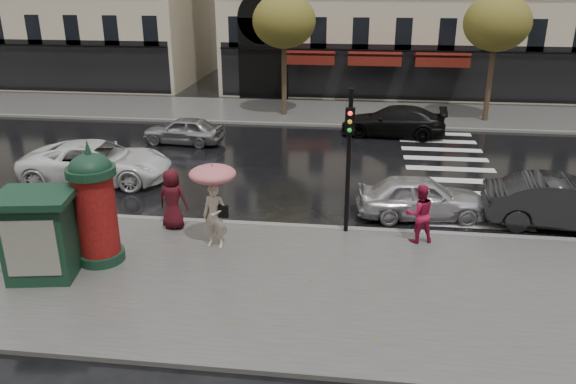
# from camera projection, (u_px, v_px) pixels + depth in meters

# --- Properties ---
(ground) EXTENTS (160.00, 160.00, 0.00)m
(ground) POSITION_uv_depth(u_px,v_px,m) (271.00, 275.00, 14.90)
(ground) COLOR black
(ground) RESTS_ON ground
(near_sidewalk) EXTENTS (90.00, 7.00, 0.12)m
(near_sidewalk) POSITION_uv_depth(u_px,v_px,m) (268.00, 283.00, 14.41)
(near_sidewalk) COLOR #474744
(near_sidewalk) RESTS_ON ground
(far_sidewalk) EXTENTS (90.00, 6.00, 0.12)m
(far_sidewalk) POSITION_uv_depth(u_px,v_px,m) (321.00, 112.00, 32.47)
(far_sidewalk) COLOR #474744
(far_sidewalk) RESTS_ON ground
(near_kerb) EXTENTS (90.00, 0.25, 0.14)m
(near_kerb) POSITION_uv_depth(u_px,v_px,m) (286.00, 226.00, 17.65)
(near_kerb) COLOR slate
(near_kerb) RESTS_ON ground
(far_kerb) EXTENTS (90.00, 0.25, 0.14)m
(far_kerb) POSITION_uv_depth(u_px,v_px,m) (317.00, 125.00, 29.69)
(far_kerb) COLOR slate
(far_kerb) RESTS_ON ground
(zebra_crossing) EXTENTS (3.60, 11.75, 0.01)m
(zebra_crossing) POSITION_uv_depth(u_px,v_px,m) (450.00, 169.00, 23.10)
(zebra_crossing) COLOR silver
(zebra_crossing) RESTS_ON ground
(tree_far_left) EXTENTS (3.40, 3.40, 6.64)m
(tree_far_left) POSITION_uv_depth(u_px,v_px,m) (284.00, 21.00, 29.94)
(tree_far_left) COLOR #38281C
(tree_far_left) RESTS_ON ground
(tree_far_right) EXTENTS (3.40, 3.40, 6.64)m
(tree_far_right) POSITION_uv_depth(u_px,v_px,m) (497.00, 23.00, 28.67)
(tree_far_right) COLOR #38281C
(tree_far_right) RESTS_ON ground
(woman_umbrella) EXTENTS (1.31, 1.31, 2.52)m
(woman_umbrella) POSITION_uv_depth(u_px,v_px,m) (214.00, 192.00, 15.65)
(woman_umbrella) COLOR beige
(woman_umbrella) RESTS_ON near_sidewalk
(woman_red) EXTENTS (1.00, 0.87, 1.76)m
(woman_red) POSITION_uv_depth(u_px,v_px,m) (419.00, 213.00, 16.25)
(woman_red) COLOR #A6143C
(woman_red) RESTS_ON near_sidewalk
(man_burgundy) EXTENTS (1.00, 0.72, 1.89)m
(man_burgundy) POSITION_uv_depth(u_px,v_px,m) (173.00, 199.00, 17.13)
(man_burgundy) COLOR #410D15
(man_burgundy) RESTS_ON near_sidewalk
(morris_column) EXTENTS (1.28, 1.28, 3.44)m
(morris_column) POSITION_uv_depth(u_px,v_px,m) (95.00, 204.00, 14.87)
(morris_column) COLOR #133121
(morris_column) RESTS_ON near_sidewalk
(traffic_light) EXTENTS (0.28, 0.41, 4.38)m
(traffic_light) POSITION_uv_depth(u_px,v_px,m) (349.00, 148.00, 16.20)
(traffic_light) COLOR black
(traffic_light) RESTS_ON near_sidewalk
(newsstand) EXTENTS (2.13, 1.89, 2.28)m
(newsstand) POSITION_uv_depth(u_px,v_px,m) (40.00, 234.00, 14.25)
(newsstand) COLOR #133121
(newsstand) RESTS_ON near_sidewalk
(car_silver) EXTENTS (4.30, 2.09, 1.42)m
(car_silver) POSITION_uv_depth(u_px,v_px,m) (421.00, 197.00, 18.25)
(car_silver) COLOR silver
(car_silver) RESTS_ON ground
(car_darkgrey) EXTENTS (4.96, 2.09, 1.59)m
(car_darkgrey) POSITION_uv_depth(u_px,v_px,m) (564.00, 203.00, 17.51)
(car_darkgrey) COLOR black
(car_darkgrey) RESTS_ON ground
(car_white) EXTENTS (5.77, 3.01, 1.55)m
(car_white) POSITION_uv_depth(u_px,v_px,m) (97.00, 162.00, 21.45)
(car_white) COLOR white
(car_white) RESTS_ON ground
(car_black) EXTENTS (5.23, 2.50, 1.47)m
(car_black) POSITION_uv_depth(u_px,v_px,m) (393.00, 121.00, 27.70)
(car_black) COLOR black
(car_black) RESTS_ON ground
(car_far_silver) EXTENTS (3.88, 1.81, 1.28)m
(car_far_silver) POSITION_uv_depth(u_px,v_px,m) (183.00, 130.00, 26.39)
(car_far_silver) COLOR #98989C
(car_far_silver) RESTS_ON ground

